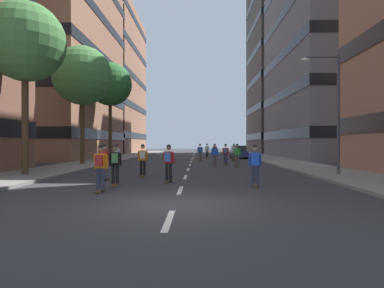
# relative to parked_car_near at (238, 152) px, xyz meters

# --- Properties ---
(ground_plane) EXTENTS (146.24, 146.24, 0.00)m
(ground_plane) POSITION_rel_parked_car_near_xyz_m (-5.57, -5.95, -0.70)
(ground_plane) COLOR #333335
(sidewalk_left) EXTENTS (4.00, 67.03, 0.14)m
(sidewalk_left) POSITION_rel_parked_car_near_xyz_m (-14.35, -2.90, -0.63)
(sidewalk_left) COLOR gray
(sidewalk_left) RESTS_ON ground_plane
(sidewalk_right) EXTENTS (4.00, 67.03, 0.14)m
(sidewalk_right) POSITION_rel_parked_car_near_xyz_m (3.20, -2.90, -0.63)
(sidewalk_right) COLOR gray
(sidewalk_right) RESTS_ON ground_plane
(lane_markings) EXTENTS (0.16, 57.20, 0.01)m
(lane_markings) POSITION_rel_parked_car_near_xyz_m (-5.57, -4.82, -0.70)
(lane_markings) COLOR silver
(lane_markings) RESTS_ON ground_plane
(building_left_mid) EXTENTS (12.76, 21.66, 23.35)m
(building_left_mid) POSITION_rel_parked_car_near_xyz_m (-22.66, 0.18, 11.07)
(building_left_mid) COLOR #9E6B51
(building_left_mid) RESTS_ON ground_plane
(building_left_far) EXTENTS (12.76, 22.13, 26.31)m
(building_left_far) POSITION_rel_parked_car_near_xyz_m (-22.66, 21.18, 12.55)
(building_left_far) COLOR #9E6B51
(building_left_far) RESTS_ON ground_plane
(building_right_mid) EXTENTS (12.76, 20.79, 33.28)m
(building_right_mid) POSITION_rel_parked_car_near_xyz_m (11.52, 0.18, 16.03)
(building_right_mid) COLOR slate
(building_right_mid) RESTS_ON ground_plane
(building_right_far) EXTENTS (12.76, 16.83, 35.03)m
(building_right_far) POSITION_rel_parked_car_near_xyz_m (11.52, 21.18, 16.91)
(building_right_far) COLOR #4C4744
(building_right_far) RESTS_ON ground_plane
(parked_car_near) EXTENTS (1.82, 4.40, 1.52)m
(parked_car_near) POSITION_rel_parked_car_near_xyz_m (0.00, 0.00, 0.00)
(parked_car_near) COLOR navy
(parked_car_near) RESTS_ON ground_plane
(street_tree_near) EXTENTS (4.32, 4.32, 9.41)m
(street_tree_near) POSITION_rel_parked_car_near_xyz_m (-14.35, -22.27, 6.65)
(street_tree_near) COLOR #4C3823
(street_tree_near) RESTS_ON sidewalk_left
(street_tree_mid) EXTENTS (4.64, 4.64, 10.34)m
(street_tree_mid) POSITION_rel_parked_car_near_xyz_m (-14.35, -4.80, 7.42)
(street_tree_mid) COLOR #4C3823
(street_tree_mid) RESTS_ON sidewalk_left
(street_tree_far) EXTENTS (4.80, 4.80, 9.61)m
(street_tree_far) POSITION_rel_parked_car_near_xyz_m (-14.35, -13.35, 6.62)
(street_tree_far) COLOR #4C3823
(street_tree_far) RESTS_ON sidewalk_left
(streetlamp_right) EXTENTS (2.13, 0.30, 6.50)m
(streetlamp_right) POSITION_rel_parked_car_near_xyz_m (2.43, -21.95, 3.44)
(streetlamp_right) COLOR #3F3F44
(streetlamp_right) RESTS_ON sidewalk_right
(skater_0) EXTENTS (0.53, 0.90, 1.78)m
(skater_0) POSITION_rel_parked_car_near_xyz_m (-3.59, -14.35, 0.29)
(skater_0) COLOR brown
(skater_0) RESTS_ON ground_plane
(skater_1) EXTENTS (0.55, 0.92, 1.78)m
(skater_1) POSITION_rel_parked_car_near_xyz_m (-2.48, -26.21, 0.29)
(skater_1) COLOR brown
(skater_1) RESTS_ON ground_plane
(skater_2) EXTENTS (0.55, 0.92, 1.78)m
(skater_2) POSITION_rel_parked_car_near_xyz_m (-7.88, -22.39, 0.32)
(skater_2) COLOR brown
(skater_2) RESTS_ON ground_plane
(skater_3) EXTENTS (0.57, 0.92, 1.78)m
(skater_3) POSITION_rel_parked_car_near_xyz_m (-9.47, -24.09, 0.29)
(skater_3) COLOR brown
(skater_3) RESTS_ON ground_plane
(skater_4) EXTENTS (0.57, 0.92, 1.78)m
(skater_4) POSITION_rel_parked_car_near_xyz_m (-1.30, -7.14, 0.29)
(skater_4) COLOR brown
(skater_4) RESTS_ON ground_plane
(skater_5) EXTENTS (0.57, 0.92, 1.78)m
(skater_5) POSITION_rel_parked_car_near_xyz_m (-2.58, -12.34, 0.32)
(skater_5) COLOR brown
(skater_5) RESTS_ON ground_plane
(skater_6) EXTENTS (0.56, 0.92, 1.78)m
(skater_6) POSITION_rel_parked_car_near_xyz_m (-4.69, -6.98, 0.32)
(skater_6) COLOR brown
(skater_6) RESTS_ON ground_plane
(skater_7) EXTENTS (0.57, 0.92, 1.78)m
(skater_7) POSITION_rel_parked_car_near_xyz_m (-11.25, -14.22, 0.29)
(skater_7) COLOR brown
(skater_7) RESTS_ON ground_plane
(skater_8) EXTENTS (0.56, 0.92, 1.78)m
(skater_8) POSITION_rel_parked_car_near_xyz_m (-6.26, -24.78, 0.32)
(skater_8) COLOR brown
(skater_8) RESTS_ON ground_plane
(skater_9) EXTENTS (0.57, 0.92, 1.78)m
(skater_9) POSITION_rel_parked_car_near_xyz_m (-1.88, -14.69, 0.29)
(skater_9) COLOR brown
(skater_9) RESTS_ON ground_plane
(skater_10) EXTENTS (0.53, 0.90, 1.78)m
(skater_10) POSITION_rel_parked_car_near_xyz_m (-8.53, -27.90, 0.32)
(skater_10) COLOR brown
(skater_10) RESTS_ON ground_plane
(skater_11) EXTENTS (0.57, 0.92, 1.78)m
(skater_11) POSITION_rel_parked_car_near_xyz_m (-2.98, -2.42, 0.32)
(skater_11) COLOR brown
(skater_11) RESTS_ON ground_plane
(skater_12) EXTENTS (0.55, 0.91, 1.78)m
(skater_12) POSITION_rel_parked_car_near_xyz_m (-3.75, 1.80, 0.29)
(skater_12) COLOR brown
(skater_12) RESTS_ON ground_plane
(skater_13) EXTENTS (0.56, 0.92, 1.78)m
(skater_13) POSITION_rel_parked_car_near_xyz_m (-8.44, -26.07, 0.32)
(skater_13) COLOR brown
(skater_13) RESTS_ON ground_plane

